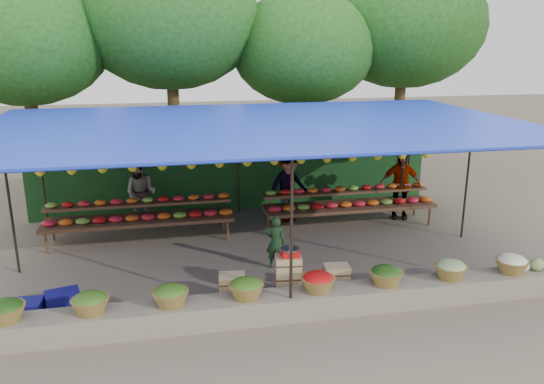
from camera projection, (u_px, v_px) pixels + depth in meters
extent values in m
plane|color=#655B4A|center=(259.00, 253.00, 11.39)|extent=(60.00, 60.00, 0.00)
cube|color=#6C6457|center=(288.00, 305.00, 8.75)|extent=(10.60, 0.55, 0.40)
cylinder|color=black|center=(291.00, 240.00, 8.28)|extent=(0.05, 0.05, 2.80)
cylinder|color=black|center=(10.00, 205.00, 10.07)|extent=(0.05, 0.05, 2.80)
cylinder|color=black|center=(467.00, 179.00, 11.95)|extent=(0.05, 0.05, 2.80)
cylinder|color=black|center=(41.00, 170.00, 12.80)|extent=(0.05, 0.05, 2.80)
cylinder|color=black|center=(238.00, 161.00, 13.74)|extent=(0.05, 0.05, 2.80)
cylinder|color=black|center=(410.00, 153.00, 14.68)|extent=(0.05, 0.05, 2.80)
cube|color=blue|center=(258.00, 124.00, 10.62)|extent=(10.80, 6.60, 0.04)
cube|color=blue|center=(279.00, 152.00, 8.79)|extent=(10.80, 2.19, 0.26)
cube|color=blue|center=(243.00, 119.00, 12.56)|extent=(10.80, 2.19, 0.26)
cylinder|color=#96979B|center=(247.00, 148.00, 12.16)|extent=(9.60, 0.01, 0.01)
ellipsoid|color=yellow|center=(40.00, 170.00, 11.35)|extent=(0.23, 0.17, 0.30)
ellipsoid|color=yellow|center=(71.00, 168.00, 11.48)|extent=(0.23, 0.17, 0.30)
ellipsoid|color=yellow|center=(102.00, 167.00, 11.60)|extent=(0.23, 0.17, 0.30)
ellipsoid|color=yellow|center=(133.00, 165.00, 11.73)|extent=(0.23, 0.17, 0.30)
ellipsoid|color=yellow|center=(162.00, 164.00, 11.85)|extent=(0.23, 0.17, 0.30)
ellipsoid|color=yellow|center=(191.00, 163.00, 11.98)|extent=(0.23, 0.17, 0.30)
ellipsoid|color=yellow|center=(219.00, 162.00, 12.11)|extent=(0.23, 0.17, 0.30)
ellipsoid|color=yellow|center=(247.00, 160.00, 12.23)|extent=(0.23, 0.17, 0.30)
ellipsoid|color=yellow|center=(274.00, 159.00, 12.36)|extent=(0.23, 0.17, 0.30)
ellipsoid|color=yellow|center=(301.00, 158.00, 12.48)|extent=(0.23, 0.17, 0.30)
ellipsoid|color=yellow|center=(327.00, 157.00, 12.61)|extent=(0.23, 0.17, 0.30)
ellipsoid|color=yellow|center=(353.00, 156.00, 12.74)|extent=(0.23, 0.17, 0.30)
ellipsoid|color=yellow|center=(378.00, 154.00, 12.86)|extent=(0.23, 0.17, 0.30)
ellipsoid|color=yellow|center=(402.00, 153.00, 12.99)|extent=(0.23, 0.17, 0.30)
ellipsoid|color=yellow|center=(426.00, 152.00, 13.12)|extent=(0.23, 0.17, 0.30)
ellipsoid|color=#234B14|center=(5.00, 308.00, 7.79)|extent=(0.52, 0.52, 0.23)
ellipsoid|color=#3B681B|center=(90.00, 300.00, 8.03)|extent=(0.52, 0.52, 0.23)
ellipsoid|color=#3B681B|center=(170.00, 292.00, 8.26)|extent=(0.52, 0.52, 0.23)
ellipsoid|color=#3B681B|center=(246.00, 285.00, 8.50)|extent=(0.52, 0.52, 0.23)
ellipsoid|color=#B50F0F|center=(318.00, 279.00, 8.73)|extent=(0.52, 0.52, 0.23)
ellipsoid|color=#234B14|center=(386.00, 273.00, 8.97)|extent=(0.52, 0.52, 0.23)
ellipsoid|color=#89A969|center=(451.00, 267.00, 9.20)|extent=(0.52, 0.52, 0.23)
ellipsoid|color=beige|center=(512.00, 261.00, 9.44)|extent=(0.52, 0.52, 0.23)
cube|color=#1B4D21|center=(237.00, 164.00, 14.01)|extent=(10.60, 0.06, 2.50)
cylinder|color=#3C2A15|center=(34.00, 128.00, 15.23)|extent=(0.36, 0.36, 3.97)
ellipsoid|color=#17380F|center=(23.00, 38.00, 14.55)|extent=(4.77, 4.77, 3.69)
cylinder|color=#3C2A15|center=(174.00, 114.00, 16.32)|extent=(0.36, 0.36, 4.48)
ellipsoid|color=#17380F|center=(169.00, 18.00, 15.55)|extent=(5.39, 5.39, 4.17)
cylinder|color=#3C2A15|center=(302.00, 123.00, 16.93)|extent=(0.36, 0.36, 3.71)
ellipsoid|color=#17380F|center=(303.00, 48.00, 16.29)|extent=(4.47, 4.47, 3.45)
cylinder|color=#3C2A15|center=(399.00, 109.00, 17.90)|extent=(0.36, 0.36, 4.35)
ellipsoid|color=#17380F|center=(405.00, 25.00, 17.15)|extent=(5.24, 5.24, 4.05)
cube|color=#47291C|center=(140.00, 220.00, 11.99)|extent=(4.20, 0.95, 0.08)
cube|color=#47291C|center=(139.00, 204.00, 12.19)|extent=(4.20, 0.35, 0.06)
cylinder|color=#47291C|center=(46.00, 243.00, 11.30)|extent=(0.06, 0.06, 0.50)
cylinder|color=#47291C|center=(228.00, 230.00, 12.06)|extent=(0.06, 0.06, 0.50)
cylinder|color=#47291C|center=(53.00, 230.00, 12.05)|extent=(0.06, 0.06, 0.50)
cylinder|color=#47291C|center=(224.00, 219.00, 12.82)|extent=(0.06, 0.06, 0.50)
ellipsoid|color=red|center=(49.00, 223.00, 11.45)|extent=(0.31, 0.26, 0.13)
ellipsoid|color=#669B2F|center=(51.00, 205.00, 11.80)|extent=(0.26, 0.22, 0.12)
ellipsoid|color=#D85413|center=(66.00, 222.00, 11.52)|extent=(0.31, 0.26, 0.13)
ellipsoid|color=#B50F0F|center=(68.00, 204.00, 11.86)|extent=(0.26, 0.22, 0.12)
ellipsoid|color=#669B2F|center=(83.00, 221.00, 11.58)|extent=(0.31, 0.26, 0.13)
ellipsoid|color=red|center=(84.00, 203.00, 11.93)|extent=(0.26, 0.22, 0.12)
ellipsoid|color=#B50F0F|center=(99.00, 220.00, 11.65)|extent=(0.31, 0.26, 0.13)
ellipsoid|color=#D85413|center=(100.00, 202.00, 12.00)|extent=(0.26, 0.22, 0.12)
ellipsoid|color=red|center=(116.00, 219.00, 11.72)|extent=(0.31, 0.26, 0.13)
ellipsoid|color=red|center=(116.00, 202.00, 12.07)|extent=(0.26, 0.22, 0.12)
ellipsoid|color=#D85413|center=(132.00, 218.00, 11.79)|extent=(0.31, 0.26, 0.13)
ellipsoid|color=#D85413|center=(132.00, 201.00, 12.14)|extent=(0.26, 0.22, 0.12)
ellipsoid|color=red|center=(148.00, 217.00, 11.86)|extent=(0.31, 0.26, 0.13)
ellipsoid|color=#669B2F|center=(148.00, 200.00, 12.21)|extent=(0.26, 0.22, 0.12)
ellipsoid|color=#D85413|center=(164.00, 216.00, 11.93)|extent=(0.31, 0.26, 0.13)
ellipsoid|color=#B50F0F|center=(163.00, 199.00, 12.28)|extent=(0.26, 0.22, 0.12)
ellipsoid|color=#669B2F|center=(180.00, 215.00, 12.00)|extent=(0.31, 0.26, 0.13)
ellipsoid|color=red|center=(179.00, 198.00, 12.35)|extent=(0.26, 0.22, 0.12)
ellipsoid|color=#B50F0F|center=(195.00, 214.00, 12.06)|extent=(0.31, 0.26, 0.13)
ellipsoid|color=#D85413|center=(194.00, 197.00, 12.41)|extent=(0.26, 0.22, 0.12)
ellipsoid|color=red|center=(211.00, 213.00, 12.13)|extent=(0.31, 0.26, 0.13)
ellipsoid|color=red|center=(209.00, 196.00, 12.48)|extent=(0.26, 0.22, 0.12)
ellipsoid|color=#D85413|center=(226.00, 212.00, 12.20)|extent=(0.31, 0.26, 0.13)
ellipsoid|color=#D85413|center=(223.00, 195.00, 12.55)|extent=(0.26, 0.22, 0.12)
cube|color=#47291C|center=(349.00, 206.00, 12.97)|extent=(4.20, 0.95, 0.08)
cube|color=#47291C|center=(346.00, 192.00, 13.17)|extent=(4.20, 0.35, 0.06)
cylinder|color=#47291C|center=(275.00, 227.00, 12.28)|extent=(0.06, 0.06, 0.50)
cylinder|color=#47291C|center=(429.00, 216.00, 13.04)|extent=(0.06, 0.06, 0.50)
cylinder|color=#47291C|center=(268.00, 216.00, 13.03)|extent=(0.06, 0.06, 0.50)
cylinder|color=#47291C|center=(415.00, 206.00, 13.80)|extent=(0.06, 0.06, 0.50)
ellipsoid|color=red|center=(275.00, 209.00, 12.43)|extent=(0.31, 0.26, 0.13)
ellipsoid|color=#669B2F|center=(271.00, 193.00, 12.78)|extent=(0.26, 0.22, 0.12)
ellipsoid|color=#D85413|center=(289.00, 208.00, 12.50)|extent=(0.31, 0.26, 0.13)
ellipsoid|color=#B50F0F|center=(285.00, 192.00, 12.85)|extent=(0.26, 0.22, 0.12)
ellipsoid|color=#669B2F|center=(304.00, 207.00, 12.57)|extent=(0.31, 0.26, 0.13)
ellipsoid|color=red|center=(299.00, 191.00, 12.91)|extent=(0.26, 0.22, 0.12)
ellipsoid|color=#B50F0F|center=(318.00, 206.00, 12.63)|extent=(0.31, 0.26, 0.13)
ellipsoid|color=#D85413|center=(313.00, 190.00, 12.98)|extent=(0.26, 0.22, 0.12)
ellipsoid|color=red|center=(332.00, 205.00, 12.70)|extent=(0.31, 0.26, 0.13)
ellipsoid|color=red|center=(326.00, 189.00, 13.05)|extent=(0.26, 0.22, 0.12)
ellipsoid|color=#D85413|center=(346.00, 204.00, 12.77)|extent=(0.31, 0.26, 0.13)
ellipsoid|color=#D85413|center=(340.00, 189.00, 13.12)|extent=(0.26, 0.22, 0.12)
ellipsoid|color=red|center=(359.00, 203.00, 12.84)|extent=(0.31, 0.26, 0.13)
ellipsoid|color=#669B2F|center=(353.00, 188.00, 13.19)|extent=(0.26, 0.22, 0.12)
ellipsoid|color=#D85413|center=(373.00, 203.00, 12.91)|extent=(0.31, 0.26, 0.13)
ellipsoid|color=#B50F0F|center=(367.00, 187.00, 13.26)|extent=(0.26, 0.22, 0.12)
ellipsoid|color=#669B2F|center=(386.00, 202.00, 12.98)|extent=(0.31, 0.26, 0.13)
ellipsoid|color=red|center=(380.00, 186.00, 13.33)|extent=(0.26, 0.22, 0.12)
ellipsoid|color=#B50F0F|center=(400.00, 201.00, 13.05)|extent=(0.31, 0.26, 0.13)
ellipsoid|color=#D85413|center=(393.00, 186.00, 13.40)|extent=(0.26, 0.22, 0.12)
ellipsoid|color=red|center=(413.00, 200.00, 13.11)|extent=(0.31, 0.26, 0.13)
ellipsoid|color=red|center=(405.00, 185.00, 13.46)|extent=(0.26, 0.22, 0.12)
ellipsoid|color=#D85413|center=(426.00, 199.00, 13.18)|extent=(0.31, 0.26, 0.13)
ellipsoid|color=#D85413|center=(418.00, 184.00, 13.53)|extent=(0.26, 0.22, 0.12)
cube|color=tan|center=(232.00, 295.00, 9.24)|extent=(0.49, 0.39, 0.25)
cube|color=tan|center=(232.00, 282.00, 9.17)|extent=(0.49, 0.39, 0.25)
cube|color=tan|center=(288.00, 290.00, 9.44)|extent=(0.49, 0.39, 0.25)
cube|color=tan|center=(288.00, 276.00, 9.36)|extent=(0.49, 0.39, 0.25)
cube|color=tan|center=(288.00, 263.00, 9.29)|extent=(0.49, 0.39, 0.25)
cube|color=tan|center=(336.00, 285.00, 9.61)|extent=(0.49, 0.39, 0.25)
cube|color=tan|center=(337.00, 272.00, 9.54)|extent=(0.49, 0.39, 0.25)
cube|color=red|center=(290.00, 253.00, 9.25)|extent=(0.30, 0.26, 0.12)
cylinder|color=#96979B|center=(290.00, 249.00, 9.23)|extent=(0.32, 0.32, 0.03)
cylinder|color=#96979B|center=(290.00, 244.00, 9.20)|extent=(0.03, 0.03, 0.22)
imported|color=#19381C|center=(276.00, 242.00, 10.51)|extent=(0.47, 0.39, 1.09)
imported|color=slate|center=(141.00, 193.00, 12.97)|extent=(0.97, 0.87, 1.63)
imported|color=slate|center=(289.00, 186.00, 13.18)|extent=(1.34, 1.05, 1.82)
imported|color=slate|center=(400.00, 185.00, 13.44)|extent=(1.11, 0.69, 1.76)
cube|color=navy|center=(25.00, 311.00, 8.61)|extent=(0.57, 0.42, 0.33)
cube|color=navy|center=(63.00, 301.00, 8.96)|extent=(0.63, 0.52, 0.33)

